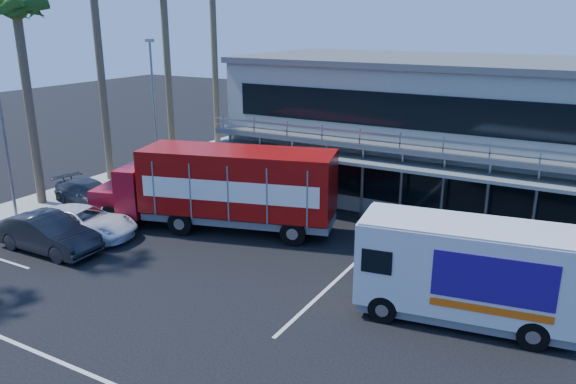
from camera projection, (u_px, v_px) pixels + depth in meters
The scene contains 12 objects.
ground at pixel (254, 296), 19.49m from camera, with size 120.00×120.00×0.00m, color black.
building at pixel (455, 129), 29.43m from camera, with size 22.40×12.00×7.30m.
curb_strip at pixel (87, 189), 31.51m from camera, with size 3.00×32.00×0.16m, color #A5A399.
palm_c at pixel (17, 19), 26.27m from camera, with size 2.80×2.80×10.75m.
light_pole_near at pixel (3, 126), 25.67m from camera, with size 0.50×0.25×8.09m.
light_pole_far at pixel (154, 100), 33.99m from camera, with size 0.50×0.25×8.09m.
red_truck at pixel (222, 186), 25.09m from camera, with size 11.36×5.49×3.73m.
white_van at pixel (467, 271), 17.41m from camera, with size 6.93×3.27×3.26m.
parked_car_b at pixel (48, 233), 23.04m from camera, with size 1.64×4.71×1.55m, color black.
parked_car_c at pixel (83, 222), 24.57m from camera, with size 2.25×4.87×1.35m, color white.
parked_car_d at pixel (89, 194), 28.49m from camera, with size 1.90×4.68×1.36m, color #2B3139.
parked_car_e at pixel (168, 184), 29.98m from camera, with size 1.75×4.35×1.48m, color slate.
Camera 1 is at (9.67, -14.70, 9.20)m, focal length 35.00 mm.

